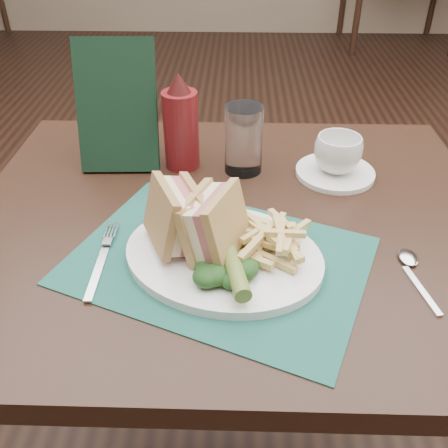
{
  "coord_description": "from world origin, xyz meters",
  "views": [
    {
      "loc": [
        0.01,
        -1.2,
        1.23
      ],
      "look_at": [
        -0.01,
        -0.59,
        0.8
      ],
      "focal_mm": 40.0,
      "sensor_mm": 36.0,
      "label": 1
    }
  ],
  "objects_px": {
    "sandwich_half_b": "(201,220)",
    "drinking_glass": "(244,140)",
    "plate": "(223,256)",
    "coffee_cup": "(338,154)",
    "table_main": "(230,358)",
    "ketchup_bottle": "(181,122)",
    "saucer": "(335,173)",
    "sandwich_half_a": "(161,219)",
    "check_presenter": "(117,107)",
    "placemat": "(218,260)"
  },
  "relations": [
    {
      "from": "table_main",
      "to": "check_presenter",
      "type": "height_order",
      "value": "check_presenter"
    },
    {
      "from": "sandwich_half_b",
      "to": "drinking_glass",
      "type": "height_order",
      "value": "drinking_glass"
    },
    {
      "from": "plate",
      "to": "sandwich_half_a",
      "type": "bearing_deg",
      "value": -168.32
    },
    {
      "from": "sandwich_half_a",
      "to": "sandwich_half_b",
      "type": "distance_m",
      "value": 0.06
    },
    {
      "from": "plate",
      "to": "check_presenter",
      "type": "xyz_separation_m",
      "value": [
        -0.21,
        0.3,
        0.11
      ]
    },
    {
      "from": "sandwich_half_a",
      "to": "drinking_glass",
      "type": "distance_m",
      "value": 0.29
    },
    {
      "from": "placemat",
      "to": "sandwich_half_a",
      "type": "relative_size",
      "value": 4.19
    },
    {
      "from": "placemat",
      "to": "ketchup_bottle",
      "type": "bearing_deg",
      "value": 105.53
    },
    {
      "from": "sandwich_half_a",
      "to": "saucer",
      "type": "bearing_deg",
      "value": 16.48
    },
    {
      "from": "ketchup_bottle",
      "to": "saucer",
      "type": "bearing_deg",
      "value": -5.72
    },
    {
      "from": "sandwich_half_b",
      "to": "drinking_glass",
      "type": "relative_size",
      "value": 0.79
    },
    {
      "from": "sandwich_half_b",
      "to": "drinking_glass",
      "type": "xyz_separation_m",
      "value": [
        0.06,
        0.27,
        -0.0
      ]
    },
    {
      "from": "plate",
      "to": "drinking_glass",
      "type": "distance_m",
      "value": 0.28
    },
    {
      "from": "table_main",
      "to": "ketchup_bottle",
      "type": "height_order",
      "value": "ketchup_bottle"
    },
    {
      "from": "check_presenter",
      "to": "plate",
      "type": "bearing_deg",
      "value": -57.62
    },
    {
      "from": "sandwich_half_a",
      "to": "saucer",
      "type": "relative_size",
      "value": 0.68
    },
    {
      "from": "plate",
      "to": "coffee_cup",
      "type": "relative_size",
      "value": 3.37
    },
    {
      "from": "saucer",
      "to": "sandwich_half_b",
      "type": "bearing_deg",
      "value": -133.25
    },
    {
      "from": "ketchup_bottle",
      "to": "table_main",
      "type": "bearing_deg",
      "value": -59.82
    },
    {
      "from": "saucer",
      "to": "ketchup_bottle",
      "type": "bearing_deg",
      "value": 174.28
    },
    {
      "from": "drinking_glass",
      "to": "check_presenter",
      "type": "distance_m",
      "value": 0.24
    },
    {
      "from": "sandwich_half_b",
      "to": "saucer",
      "type": "relative_size",
      "value": 0.69
    },
    {
      "from": "plate",
      "to": "sandwich_half_b",
      "type": "xyz_separation_m",
      "value": [
        -0.03,
        0.01,
        0.06
      ]
    },
    {
      "from": "placemat",
      "to": "sandwich_half_a",
      "type": "height_order",
      "value": "sandwich_half_a"
    },
    {
      "from": "plate",
      "to": "ketchup_bottle",
      "type": "relative_size",
      "value": 1.61
    },
    {
      "from": "ketchup_bottle",
      "to": "check_presenter",
      "type": "bearing_deg",
      "value": 176.93
    },
    {
      "from": "ketchup_bottle",
      "to": "sandwich_half_a",
      "type": "bearing_deg",
      "value": -90.29
    },
    {
      "from": "sandwich_half_b",
      "to": "ketchup_bottle",
      "type": "xyz_separation_m",
      "value": [
        -0.06,
        0.28,
        0.02
      ]
    },
    {
      "from": "table_main",
      "to": "sandwich_half_b",
      "type": "distance_m",
      "value": 0.46
    },
    {
      "from": "saucer",
      "to": "coffee_cup",
      "type": "relative_size",
      "value": 1.68
    },
    {
      "from": "table_main",
      "to": "ketchup_bottle",
      "type": "distance_m",
      "value": 0.51
    },
    {
      "from": "saucer",
      "to": "coffee_cup",
      "type": "xyz_separation_m",
      "value": [
        0.0,
        0.0,
        0.04
      ]
    },
    {
      "from": "table_main",
      "to": "coffee_cup",
      "type": "distance_m",
      "value": 0.48
    },
    {
      "from": "sandwich_half_a",
      "to": "ketchup_bottle",
      "type": "distance_m",
      "value": 0.28
    },
    {
      "from": "check_presenter",
      "to": "sandwich_half_b",
      "type": "bearing_deg",
      "value": -61.33
    },
    {
      "from": "sandwich_half_b",
      "to": "coffee_cup",
      "type": "xyz_separation_m",
      "value": [
        0.24,
        0.25,
        -0.02
      ]
    },
    {
      "from": "table_main",
      "to": "ketchup_bottle",
      "type": "xyz_separation_m",
      "value": [
        -0.1,
        0.17,
        0.47
      ]
    },
    {
      "from": "ketchup_bottle",
      "to": "plate",
      "type": "bearing_deg",
      "value": -73.07
    },
    {
      "from": "table_main",
      "to": "plate",
      "type": "bearing_deg",
      "value": -94.72
    },
    {
      "from": "sandwich_half_b",
      "to": "ketchup_bottle",
      "type": "bearing_deg",
      "value": 123.49
    },
    {
      "from": "placemat",
      "to": "sandwich_half_a",
      "type": "xyz_separation_m",
      "value": [
        -0.08,
        0.01,
        0.07
      ]
    },
    {
      "from": "plate",
      "to": "drinking_glass",
      "type": "bearing_deg",
      "value": 102.4
    },
    {
      "from": "sandwich_half_a",
      "to": "table_main",
      "type": "bearing_deg",
      "value": 24.01
    },
    {
      "from": "sandwich_half_b",
      "to": "coffee_cup",
      "type": "relative_size",
      "value": 1.15
    },
    {
      "from": "drinking_glass",
      "to": "ketchup_bottle",
      "type": "bearing_deg",
      "value": 172.58
    },
    {
      "from": "saucer",
      "to": "table_main",
      "type": "bearing_deg",
      "value": -144.32
    },
    {
      "from": "check_presenter",
      "to": "table_main",
      "type": "bearing_deg",
      "value": -41.49
    },
    {
      "from": "table_main",
      "to": "plate",
      "type": "height_order",
      "value": "plate"
    },
    {
      "from": "placemat",
      "to": "table_main",
      "type": "bearing_deg",
      "value": 81.72
    },
    {
      "from": "sandwich_half_a",
      "to": "sandwich_half_b",
      "type": "xyz_separation_m",
      "value": [
        0.06,
        -0.0,
        0.0
      ]
    }
  ]
}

